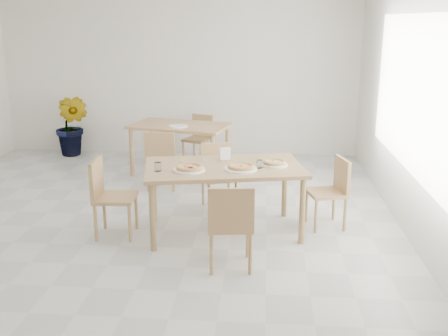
# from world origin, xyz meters

# --- Properties ---
(room) EXTENTS (7.28, 7.00, 7.00)m
(room) POSITION_xyz_m (2.98, 0.30, 1.50)
(room) COLOR beige
(room) RESTS_ON ground
(main_table) EXTENTS (1.80, 1.24, 0.75)m
(main_table) POSITION_xyz_m (1.04, 0.02, 0.68)
(main_table) COLOR #A58055
(main_table) RESTS_ON ground
(chair_south) EXTENTS (0.45, 0.45, 0.83)m
(chair_south) POSITION_xyz_m (1.17, -0.87, 0.48)
(chair_south) COLOR tan
(chair_south) RESTS_ON ground
(chair_north) EXTENTS (0.49, 0.49, 0.78)m
(chair_north) POSITION_xyz_m (0.90, 0.83, 0.45)
(chair_north) COLOR tan
(chair_north) RESTS_ON ground
(chair_west) EXTENTS (0.43, 0.43, 0.84)m
(chair_west) POSITION_xyz_m (-0.18, -0.17, 0.49)
(chair_west) COLOR tan
(chair_west) RESTS_ON ground
(chair_east) EXTENTS (0.47, 0.47, 0.78)m
(chair_east) POSITION_xyz_m (2.22, 0.29, 0.45)
(chair_east) COLOR tan
(chair_east) RESTS_ON ground
(plate_margherita) EXTENTS (0.34, 0.34, 0.02)m
(plate_margherita) POSITION_xyz_m (1.22, -0.11, 0.76)
(plate_margherita) COLOR white
(plate_margherita) RESTS_ON main_table
(plate_mushroom) EXTENTS (0.29, 0.29, 0.02)m
(plate_mushroom) POSITION_xyz_m (1.57, 0.09, 0.76)
(plate_mushroom) COLOR white
(plate_mushroom) RESTS_ON main_table
(plate_pepperoni) EXTENTS (0.33, 0.33, 0.02)m
(plate_pepperoni) POSITION_xyz_m (0.70, -0.19, 0.76)
(plate_pepperoni) COLOR white
(plate_pepperoni) RESTS_ON main_table
(pizza_margherita) EXTENTS (0.35, 0.35, 0.03)m
(pizza_margherita) POSITION_xyz_m (1.22, -0.11, 0.78)
(pizza_margherita) COLOR tan
(pizza_margherita) RESTS_ON plate_margherita
(pizza_mushroom) EXTENTS (0.26, 0.26, 0.03)m
(pizza_mushroom) POSITION_xyz_m (1.57, 0.09, 0.78)
(pizza_mushroom) COLOR tan
(pizza_mushroom) RESTS_ON plate_mushroom
(pizza_pepperoni) EXTENTS (0.35, 0.35, 0.03)m
(pizza_pepperoni) POSITION_xyz_m (0.70, -0.19, 0.78)
(pizza_pepperoni) COLOR tan
(pizza_pepperoni) RESTS_ON plate_pepperoni
(tumbler_a) EXTENTS (0.07, 0.07, 0.09)m
(tumbler_a) POSITION_xyz_m (0.38, -0.23, 0.80)
(tumbler_a) COLOR white
(tumbler_a) RESTS_ON main_table
(tumbler_b) EXTENTS (0.06, 0.06, 0.08)m
(tumbler_b) POSITION_xyz_m (1.41, -0.03, 0.79)
(tumbler_b) COLOR white
(tumbler_b) RESTS_ON main_table
(napkin_holder) EXTENTS (0.14, 0.11, 0.14)m
(napkin_holder) POSITION_xyz_m (1.03, 0.23, 0.82)
(napkin_holder) COLOR silver
(napkin_holder) RESTS_ON main_table
(fork_a) EXTENTS (0.09, 0.17, 0.01)m
(fork_a) POSITION_xyz_m (0.57, 0.13, 0.75)
(fork_a) COLOR silver
(fork_a) RESTS_ON main_table
(fork_b) EXTENTS (0.04, 0.17, 0.01)m
(fork_b) POSITION_xyz_m (0.79, 0.20, 0.75)
(fork_b) COLOR silver
(fork_b) RESTS_ON main_table
(second_table) EXTENTS (1.56, 1.12, 0.75)m
(second_table) POSITION_xyz_m (0.21, 2.21, 0.66)
(second_table) COLOR tan
(second_table) RESTS_ON ground
(chair_back_s) EXTENTS (0.42, 0.42, 0.82)m
(chair_back_s) POSITION_xyz_m (0.09, 1.43, 0.47)
(chair_back_s) COLOR tan
(chair_back_s) RESTS_ON ground
(chair_back_n) EXTENTS (0.50, 0.50, 0.77)m
(chair_back_n) POSITION_xyz_m (0.42, 2.89, 0.45)
(chair_back_n) COLOR tan
(chair_back_n) RESTS_ON ground
(plate_empty) EXTENTS (0.28, 0.28, 0.02)m
(plate_empty) POSITION_xyz_m (0.22, 2.05, 0.76)
(plate_empty) COLOR white
(plate_empty) RESTS_ON second_table
(potted_plant) EXTENTS (0.66, 0.57, 1.03)m
(potted_plant) POSITION_xyz_m (-1.77, 3.15, 0.52)
(potted_plant) COLOR #35681F
(potted_plant) RESTS_ON ground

